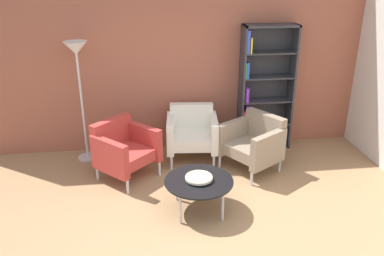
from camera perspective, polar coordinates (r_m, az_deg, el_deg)
The scene contains 9 objects.
ground_plane at distance 4.37m, azimuth 0.94°, elevation -15.92°, with size 8.32×8.32×0.00m, color #9E7751.
brick_back_panel at distance 6.00m, azimuth -2.21°, elevation 10.39°, with size 6.40×0.12×2.90m, color #9E5642.
bookshelf_tall at distance 6.18m, azimuth 9.94°, elevation 5.29°, with size 0.80×0.30×1.90m.
coffee_table_low at distance 4.65m, azimuth 0.99°, elevation -7.77°, with size 0.80×0.80×0.40m.
decorative_bowl at distance 4.62m, azimuth 0.99°, elevation -7.09°, with size 0.32×0.32×0.05m.
armchair_corner_red at distance 5.85m, azimuth -0.02°, elevation -0.60°, with size 0.77×0.72×0.78m.
armchair_near_window at distance 5.43m, azimuth -9.70°, elevation -2.90°, with size 0.95×0.95×0.78m.
armchair_spare_guest at distance 5.60m, azimuth 8.82°, elevation -2.00°, with size 0.93×0.94×0.78m.
floor_lamp_torchiere at distance 5.73m, azimuth -16.04°, elevation 8.92°, with size 0.32×0.32×1.74m.
Camera 1 is at (-0.48, -3.38, 2.73)m, focal length 37.38 mm.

